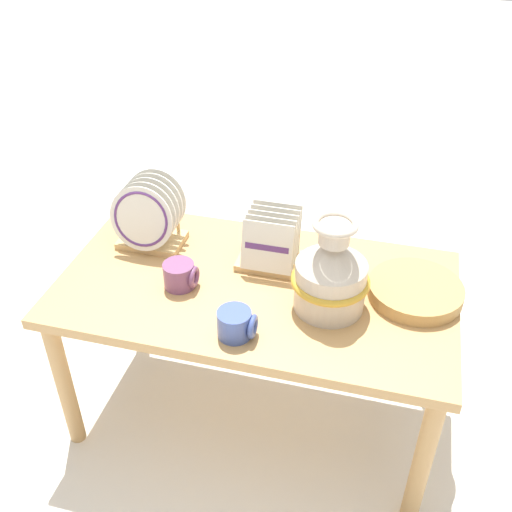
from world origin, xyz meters
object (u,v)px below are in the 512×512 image
Objects in this scene: dish_rack_round_plates at (149,219)px; ceramic_vase at (331,273)px; dish_rack_square_plates at (271,247)px; wicker_charger_stack at (415,291)px; mug_plum_glaze at (181,275)px; mug_cobalt_glaze at (238,324)px.

ceramic_vase is at bearing -14.97° from dish_rack_round_plates.
wicker_charger_stack is at bearing -6.64° from dish_rack_square_plates.
wicker_charger_stack is 0.73m from mug_plum_glaze.
mug_cobalt_glaze is (-0.01, -0.36, -0.03)m from dish_rack_square_plates.
ceramic_vase is at bearing 2.52° from mug_plum_glaze.
mug_cobalt_glaze is (-0.48, -0.31, 0.02)m from wicker_charger_stack.
mug_plum_glaze is at bearing -169.52° from wicker_charger_stack.
dish_rack_square_plates is 0.48m from wicker_charger_stack.
wicker_charger_stack is at bearing 32.37° from mug_cobalt_glaze.
mug_cobalt_glaze is (0.42, -0.37, -0.06)m from dish_rack_round_plates.
dish_rack_square_plates is (0.43, -0.01, -0.04)m from dish_rack_round_plates.
ceramic_vase is at bearing -155.99° from wicker_charger_stack.
ceramic_vase is 0.28m from dish_rack_square_plates.
ceramic_vase reaches higher than dish_rack_round_plates.
ceramic_vase reaches higher than wicker_charger_stack.
dish_rack_round_plates reaches higher than mug_plum_glaze.
dish_rack_round_plates is (-0.65, 0.17, -0.02)m from ceramic_vase.
wicker_charger_stack is 2.70× the size of mug_cobalt_glaze.
dish_rack_round_plates is 0.43m from dish_rack_square_plates.
dish_rack_square_plates is at bearing 142.55° from ceramic_vase.
wicker_charger_stack is at bearing 10.48° from mug_plum_glaze.
dish_rack_round_plates is 0.84× the size of wicker_charger_stack.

